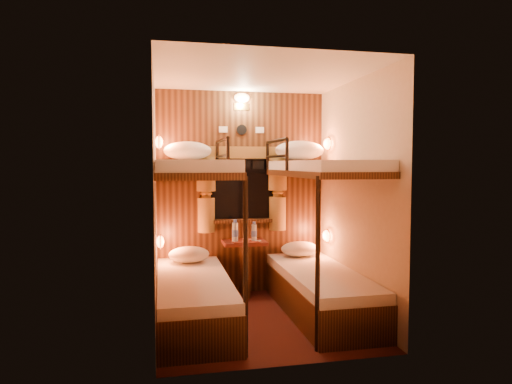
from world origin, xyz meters
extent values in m
plane|color=black|center=(0.00, 0.00, 0.00)|extent=(2.10, 2.10, 0.00)
plane|color=silver|center=(0.00, 0.00, 2.40)|extent=(2.10, 2.10, 0.00)
plane|color=#C6B293|center=(0.00, 1.05, 1.20)|extent=(2.40, 0.00, 2.40)
plane|color=#C6B293|center=(0.00, -1.05, 1.20)|extent=(2.40, 0.00, 2.40)
plane|color=#C6B293|center=(-1.00, 0.00, 1.20)|extent=(0.00, 2.40, 2.40)
plane|color=#C6B293|center=(1.00, 0.00, 1.20)|extent=(0.00, 2.40, 2.40)
cube|color=black|center=(0.00, 1.04, 1.20)|extent=(2.00, 0.03, 2.40)
cube|color=black|center=(-0.65, 0.07, 0.17)|extent=(0.70, 1.90, 0.35)
cube|color=silver|center=(-0.65, 0.07, 0.40)|extent=(0.68, 1.88, 0.10)
cube|color=black|center=(-0.65, 0.07, 1.45)|extent=(0.70, 1.90, 0.06)
cube|color=silver|center=(-0.65, 0.07, 1.53)|extent=(0.68, 1.88, 0.10)
cylinder|color=black|center=(-0.30, -0.83, 0.72)|extent=(0.04, 0.04, 1.45)
cylinder|color=black|center=(-0.30, 0.95, 1.64)|extent=(0.04, 0.04, 0.32)
cylinder|color=black|center=(-0.30, 0.10, 1.64)|extent=(0.04, 0.04, 0.32)
cylinder|color=black|center=(-0.30, 0.53, 1.80)|extent=(0.04, 0.85, 0.04)
cylinder|color=black|center=(-0.30, 0.53, 1.63)|extent=(0.03, 0.85, 0.03)
cube|color=black|center=(0.65, 0.07, 0.17)|extent=(0.70, 1.90, 0.35)
cube|color=silver|center=(0.65, 0.07, 0.40)|extent=(0.68, 1.88, 0.10)
cube|color=black|center=(0.65, 0.07, 1.45)|extent=(0.70, 1.90, 0.06)
cube|color=silver|center=(0.65, 0.07, 1.53)|extent=(0.68, 1.88, 0.10)
cylinder|color=black|center=(0.30, -0.83, 0.72)|extent=(0.04, 0.04, 1.45)
cylinder|color=black|center=(0.30, 0.95, 1.64)|extent=(0.04, 0.04, 0.32)
cylinder|color=black|center=(0.30, 0.10, 1.64)|extent=(0.04, 0.04, 0.32)
cylinder|color=black|center=(0.30, 0.53, 1.80)|extent=(0.04, 0.85, 0.04)
cylinder|color=black|center=(0.30, 0.53, 1.63)|extent=(0.03, 0.85, 0.03)
cube|color=black|center=(0.00, 1.02, 1.25)|extent=(0.98, 0.02, 0.78)
cube|color=black|center=(0.00, 1.01, 1.25)|extent=(0.90, 0.01, 0.70)
cube|color=black|center=(0.00, 0.97, 0.87)|extent=(1.00, 0.12, 0.04)
cube|color=olive|center=(0.00, 0.98, 1.68)|extent=(1.10, 0.06, 0.14)
cylinder|color=olive|center=(-0.43, 0.97, 1.43)|extent=(0.22, 0.22, 0.40)
cylinder|color=olive|center=(-0.43, 0.97, 1.20)|extent=(0.11, 0.11, 0.12)
cylinder|color=olive|center=(-0.43, 0.97, 0.95)|extent=(0.20, 0.20, 0.40)
torus|color=gold|center=(-0.43, 0.97, 1.20)|extent=(0.14, 0.14, 0.02)
cylinder|color=olive|center=(0.43, 0.97, 1.43)|extent=(0.22, 0.22, 0.40)
cylinder|color=olive|center=(0.43, 0.97, 1.20)|extent=(0.11, 0.11, 0.12)
cylinder|color=olive|center=(0.43, 0.97, 0.95)|extent=(0.20, 0.20, 0.40)
torus|color=gold|center=(0.43, 0.97, 1.20)|extent=(0.14, 0.14, 0.02)
cylinder|color=black|center=(0.00, 1.02, 1.95)|extent=(0.12, 0.02, 0.12)
cube|color=silver|center=(-0.22, 1.02, 1.95)|extent=(0.10, 0.01, 0.07)
cube|color=silver|center=(0.22, 1.02, 1.95)|extent=(0.10, 0.01, 0.07)
cube|color=gold|center=(0.00, 1.02, 2.22)|extent=(0.18, 0.01, 0.08)
ellipsoid|color=#FFCC8C|center=(0.00, 1.00, 2.32)|extent=(0.18, 0.09, 0.11)
ellipsoid|color=#FD5F26|center=(-0.96, 0.70, 0.70)|extent=(0.08, 0.20, 0.13)
torus|color=gold|center=(-0.96, 0.70, 0.70)|extent=(0.02, 0.17, 0.17)
ellipsoid|color=#FD5F26|center=(-0.96, 0.70, 1.78)|extent=(0.08, 0.20, 0.13)
torus|color=gold|center=(-0.96, 0.70, 1.78)|extent=(0.02, 0.17, 0.17)
ellipsoid|color=#FD5F26|center=(0.96, 0.70, 0.70)|extent=(0.08, 0.20, 0.13)
torus|color=gold|center=(0.96, 0.70, 0.70)|extent=(0.02, 0.17, 0.17)
ellipsoid|color=#FD5F26|center=(0.96, 0.70, 1.78)|extent=(0.08, 0.20, 0.13)
torus|color=gold|center=(0.96, 0.70, 1.78)|extent=(0.02, 0.17, 0.17)
cube|color=maroon|center=(0.00, 0.85, 0.63)|extent=(0.50, 0.34, 0.04)
cube|color=black|center=(0.00, 0.85, 0.30)|extent=(0.08, 0.30, 0.61)
cube|color=maroon|center=(0.00, 0.85, 0.65)|extent=(0.30, 0.34, 0.01)
cylinder|color=#99BFE5|center=(-0.11, 0.82, 0.76)|extent=(0.07, 0.07, 0.22)
cylinder|color=#446CCE|center=(-0.11, 0.82, 0.75)|extent=(0.07, 0.07, 0.08)
cylinder|color=#446CCE|center=(-0.11, 0.82, 0.89)|extent=(0.04, 0.04, 0.03)
cylinder|color=#99BFE5|center=(0.11, 0.82, 0.75)|extent=(0.06, 0.06, 0.19)
cylinder|color=#446CCE|center=(0.11, 0.82, 0.74)|extent=(0.07, 0.07, 0.07)
cylinder|color=#446CCE|center=(0.11, 0.82, 0.86)|extent=(0.03, 0.03, 0.03)
cube|color=silver|center=(0.15, 0.81, 0.65)|extent=(0.08, 0.06, 0.01)
cube|color=silver|center=(0.11, 0.93, 0.65)|extent=(0.09, 0.08, 0.01)
ellipsoid|color=silver|center=(-0.65, 0.71, 0.54)|extent=(0.45, 0.32, 0.18)
ellipsoid|color=silver|center=(0.65, 0.78, 0.54)|extent=(0.45, 0.32, 0.17)
ellipsoid|color=silver|center=(-0.65, 0.78, 1.69)|extent=(0.53, 0.38, 0.21)
ellipsoid|color=silver|center=(0.65, 0.81, 1.70)|extent=(0.58, 0.42, 0.23)
camera|label=1|loc=(-0.95, -4.33, 1.55)|focal=32.00mm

